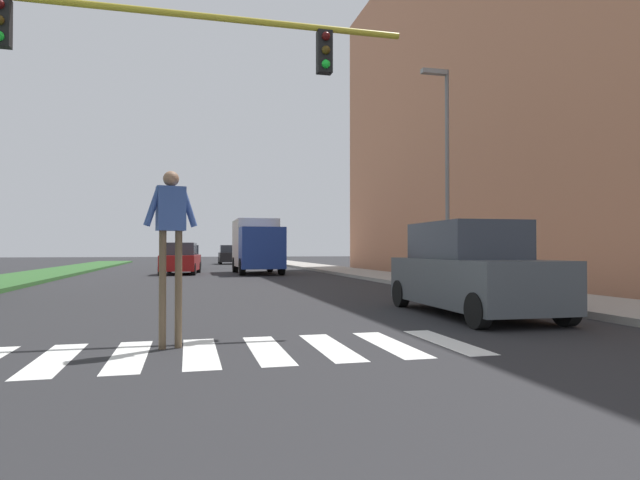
# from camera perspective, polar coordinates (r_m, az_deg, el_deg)

# --- Properties ---
(ground_plane) EXTENTS (140.00, 140.00, 0.00)m
(ground_plane) POSITION_cam_1_polar(r_m,az_deg,el_deg) (29.66, -12.73, -3.64)
(ground_plane) COLOR #262628
(crosswalk) EXTENTS (6.75, 2.20, 0.01)m
(crosswalk) POSITION_cam_1_polar(r_m,az_deg,el_deg) (7.51, -9.13, -11.61)
(crosswalk) COLOR silver
(crosswalk) RESTS_ON ground_plane
(median_strip) EXTENTS (3.30, 64.00, 0.15)m
(median_strip) POSITION_cam_1_polar(r_m,az_deg,el_deg) (28.60, -28.76, -3.49)
(median_strip) COLOR #2D5B28
(median_strip) RESTS_ON ground_plane
(apartment_block_right) EXTENTS (12.25, 33.99, 18.28)m
(apartment_block_right) POSITION_cam_1_polar(r_m,az_deg,el_deg) (29.19, 25.79, 14.51)
(apartment_block_right) COLOR tan
(apartment_block_right) RESTS_ON ground_plane
(sidewalk_right) EXTENTS (3.00, 64.00, 0.15)m
(sidewalk_right) POSITION_cam_1_polar(r_m,az_deg,el_deg) (29.16, 4.65, -3.56)
(sidewalk_right) COLOR #9E9991
(sidewalk_right) RESTS_ON ground_plane
(traffic_light_gantry) EXTENTS (10.02, 0.30, 6.00)m
(traffic_light_gantry) POSITION_cam_1_polar(r_m,az_deg,el_deg) (10.56, -30.65, 15.73)
(traffic_light_gantry) COLOR gold
(traffic_light_gantry) RESTS_ON median_strip
(street_lamp_right) EXTENTS (1.02, 0.24, 7.50)m
(street_lamp_right) POSITION_cam_1_polar(r_m,az_deg,el_deg) (19.32, 13.15, 8.59)
(street_lamp_right) COLOR slate
(street_lamp_right) RESTS_ON sidewalk_right
(pedestrian_performer) EXTENTS (0.75, 0.32, 2.49)m
(pedestrian_performer) POSITION_cam_1_polar(r_m,az_deg,el_deg) (7.80, -15.60, 1.05)
(pedestrian_performer) COLOR brown
(pedestrian_performer) RESTS_ON ground_plane
(suv_crossing) EXTENTS (2.08, 4.65, 1.97)m
(suv_crossing) POSITION_cam_1_polar(r_m,az_deg,el_deg) (11.79, 15.69, -3.18)
(suv_crossing) COLOR #474C51
(suv_crossing) RESTS_ON ground_plane
(sedan_midblock) EXTENTS (2.29, 4.31, 1.74)m
(sedan_midblock) POSITION_cam_1_polar(r_m,az_deg,el_deg) (30.75, -14.62, -2.04)
(sedan_midblock) COLOR maroon
(sedan_midblock) RESTS_ON ground_plane
(sedan_distant) EXTENTS (1.96, 4.50, 1.67)m
(sedan_distant) POSITION_cam_1_polar(r_m,az_deg,el_deg) (39.28, -14.03, -1.85)
(sedan_distant) COLOR #474C51
(sedan_distant) RESTS_ON ground_plane
(sedan_far_horizon) EXTENTS (1.94, 4.17, 1.76)m
(sedan_far_horizon) POSITION_cam_1_polar(r_m,az_deg,el_deg) (50.67, -9.67, -1.62)
(sedan_far_horizon) COLOR black
(sedan_far_horizon) RESTS_ON ground_plane
(truck_box_delivery) EXTENTS (2.40, 6.20, 3.10)m
(truck_box_delivery) POSITION_cam_1_polar(r_m,az_deg,el_deg) (30.81, -6.76, -0.52)
(truck_box_delivery) COLOR navy
(truck_box_delivery) RESTS_ON ground_plane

